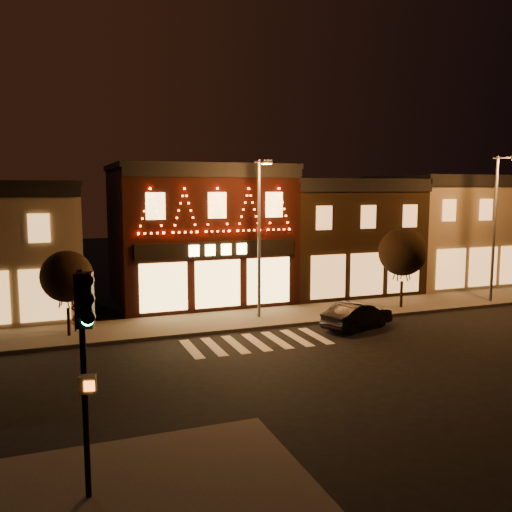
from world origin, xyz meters
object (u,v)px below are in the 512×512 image
traffic_signal_near (85,341)px  streetlamp_mid (260,226)px  pedestrian (78,314)px  dark_sedan (357,315)px

traffic_signal_near → streetlamp_mid: size_ratio=0.62×
streetlamp_mid → pedestrian: size_ratio=4.90×
traffic_signal_near → streetlamp_mid: (9.59, 14.45, 1.23)m
traffic_signal_near → pedestrian: 15.30m
pedestrian → streetlamp_mid: bearing=-173.8°
traffic_signal_near → streetlamp_mid: 17.38m
streetlamp_mid → pedestrian: bearing=168.1°
streetlamp_mid → dark_sedan: bearing=-47.3°
traffic_signal_near → dark_sedan: 17.85m
traffic_signal_near → streetlamp_mid: bearing=70.1°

